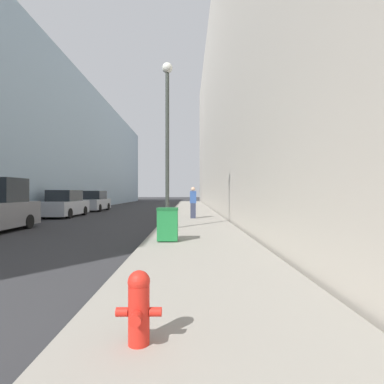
% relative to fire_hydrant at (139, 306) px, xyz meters
% --- Properties ---
extents(sidewalk_right, '(3.48, 60.00, 0.13)m').
position_rel_fire_hydrant_xyz_m(sidewalk_right, '(0.85, 17.12, -0.45)').
color(sidewalk_right, gray).
rests_on(sidewalk_right, ground).
extents(building_left_glass, '(12.00, 60.00, 12.56)m').
position_rel_fire_hydrant_xyz_m(building_left_glass, '(-15.27, 25.12, 5.76)').
color(building_left_glass, '#849EB2').
rests_on(building_left_glass, ground).
extents(building_right_stone, '(12.00, 60.00, 20.41)m').
position_rel_fire_hydrant_xyz_m(building_right_stone, '(8.68, 25.12, 9.69)').
color(building_right_stone, beige).
rests_on(building_right_stone, ground).
extents(fire_hydrant, '(0.45, 0.34, 0.73)m').
position_rel_fire_hydrant_xyz_m(fire_hydrant, '(0.00, 0.00, 0.00)').
color(fire_hydrant, red).
rests_on(fire_hydrant, sidewalk_right).
extents(trash_bin, '(0.64, 0.58, 1.03)m').
position_rel_fire_hydrant_xyz_m(trash_bin, '(-0.14, 6.26, 0.15)').
color(trash_bin, '#1E7538').
rests_on(trash_bin, sidewalk_right).
extents(lamppost, '(0.43, 0.43, 6.83)m').
position_rel_fire_hydrant_xyz_m(lamppost, '(-0.37, 9.31, 3.64)').
color(lamppost, '#2D332D').
rests_on(lamppost, sidewalk_right).
extents(parked_sedan_near, '(1.88, 4.55, 1.78)m').
position_rel_fire_hydrant_xyz_m(parked_sedan_near, '(-7.79, 17.17, 0.29)').
color(parked_sedan_near, '#A3A8B2').
rests_on(parked_sedan_near, ground).
extents(parked_sedan_far, '(1.80, 4.46, 1.77)m').
position_rel_fire_hydrant_xyz_m(parked_sedan_far, '(-7.79, 23.59, 0.28)').
color(parked_sedan_far, '#A3A8B2').
rests_on(parked_sedan_far, ground).
extents(pedestrian_on_sidewalk, '(0.37, 0.24, 1.81)m').
position_rel_fire_hydrant_xyz_m(pedestrian_on_sidewalk, '(0.77, 14.34, 0.53)').
color(pedestrian_on_sidewalk, '#2D3347').
rests_on(pedestrian_on_sidewalk, sidewalk_right).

